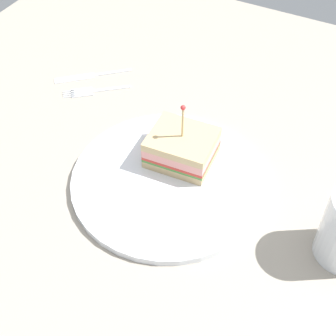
{
  "coord_description": "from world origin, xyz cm",
  "views": [
    {
      "loc": [
        -39.3,
        -20.73,
        51.14
      ],
      "look_at": [
        0.0,
        0.0,
        3.03
      ],
      "focal_mm": 51.35,
      "sensor_mm": 36.0,
      "label": 1
    }
  ],
  "objects_px": {
    "plate": "(168,180)",
    "fork": "(89,91)",
    "knife": "(88,76)",
    "sandwich_half_center": "(184,148)"
  },
  "relations": [
    {
      "from": "sandwich_half_center",
      "to": "knife",
      "type": "relative_size",
      "value": 0.91
    },
    {
      "from": "fork",
      "to": "knife",
      "type": "relative_size",
      "value": 0.89
    },
    {
      "from": "knife",
      "to": "plate",
      "type": "bearing_deg",
      "value": -122.59
    },
    {
      "from": "plate",
      "to": "fork",
      "type": "xyz_separation_m",
      "value": [
        0.12,
        0.21,
        -0.0
      ]
    },
    {
      "from": "plate",
      "to": "knife",
      "type": "height_order",
      "value": "plate"
    },
    {
      "from": "knife",
      "to": "fork",
      "type": "bearing_deg",
      "value": -143.08
    },
    {
      "from": "sandwich_half_center",
      "to": "knife",
      "type": "height_order",
      "value": "sandwich_half_center"
    },
    {
      "from": "sandwich_half_center",
      "to": "fork",
      "type": "height_order",
      "value": "sandwich_half_center"
    },
    {
      "from": "sandwich_half_center",
      "to": "knife",
      "type": "distance_m",
      "value": 0.27
    },
    {
      "from": "plate",
      "to": "fork",
      "type": "relative_size",
      "value": 2.8
    }
  ]
}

